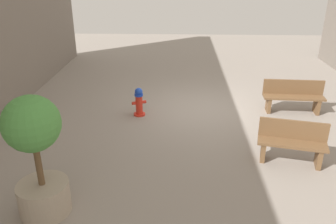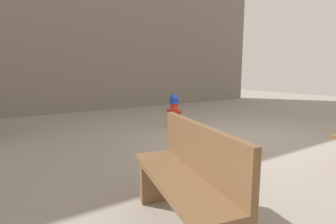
% 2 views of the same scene
% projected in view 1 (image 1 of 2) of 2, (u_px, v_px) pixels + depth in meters
% --- Properties ---
extents(ground_plane, '(23.40, 23.40, 0.00)m').
position_uv_depth(ground_plane, '(203.00, 109.00, 10.53)').
color(ground_plane, gray).
extents(fire_hydrant, '(0.42, 0.40, 0.84)m').
position_uv_depth(fire_hydrant, '(139.00, 102.00, 9.95)').
color(fire_hydrant, red).
rests_on(fire_hydrant, ground_plane).
extents(bench_near, '(1.77, 0.53, 0.95)m').
position_uv_depth(bench_near, '(293.00, 96.00, 10.15)').
color(bench_near, brown).
rests_on(bench_near, ground_plane).
extents(bench_far, '(1.53, 0.75, 0.95)m').
position_uv_depth(bench_far, '(292.00, 142.00, 7.58)').
color(bench_far, brown).
rests_on(bench_far, ground_plane).
extents(planter_tree, '(0.94, 0.94, 2.22)m').
position_uv_depth(planter_tree, '(36.00, 152.00, 5.73)').
color(planter_tree, tan).
rests_on(planter_tree, ground_plane).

